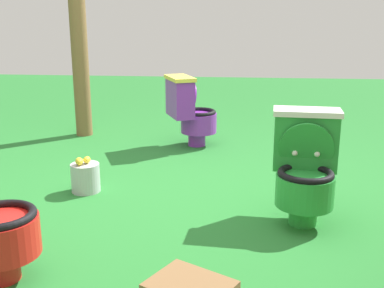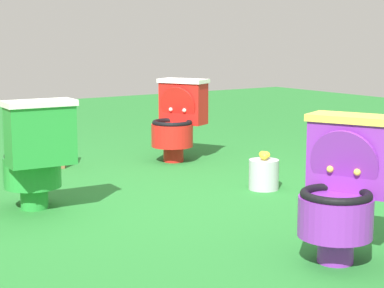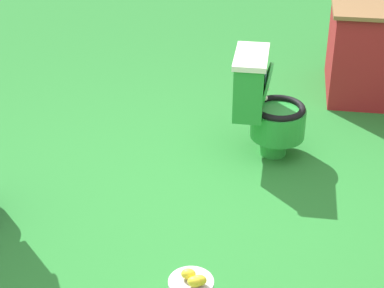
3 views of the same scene
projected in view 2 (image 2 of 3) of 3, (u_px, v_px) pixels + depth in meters
The scene contains 6 objects.
ground at pixel (187, 202), 4.52m from camera, with size 14.00×14.00×0.00m, color #26752D.
toilet_green at pixel (36, 154), 4.24m from camera, with size 0.52×0.45×0.73m.
toilet_red at pixel (177, 119), 5.95m from camera, with size 0.58×0.62×0.73m.
toilet_purple at pixel (343, 187), 3.34m from camera, with size 0.57×0.61×0.73m.
small_crate at pixel (47, 149), 5.71m from camera, with size 0.32×0.25×0.30m, color brown.
lemon_bucket at pixel (264, 173), 4.88m from camera, with size 0.22×0.22×0.28m.
Camera 2 is at (-3.64, 2.45, 1.14)m, focal length 62.34 mm.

